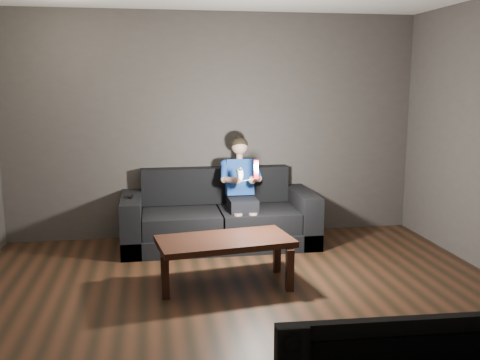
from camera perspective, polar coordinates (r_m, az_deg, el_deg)
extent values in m
plane|color=black|center=(4.44, 1.39, -14.55)|extent=(5.00, 5.00, 0.00)
cube|color=#403C38|center=(6.52, -2.67, 5.77)|extent=(5.00, 0.04, 2.70)
cube|color=#403C38|center=(1.72, 17.46, -7.67)|extent=(5.00, 0.04, 2.70)
cube|color=black|center=(6.29, -2.21, -6.03)|extent=(2.22, 0.96, 0.19)
cube|color=black|center=(6.10, -6.26, -4.54)|extent=(0.87, 0.68, 0.23)
cube|color=black|center=(6.21, 1.98, -4.22)|extent=(0.87, 0.68, 0.23)
cube|color=black|center=(6.52, -2.64, -0.52)|extent=(1.78, 0.22, 0.43)
cube|color=black|center=(6.20, -11.45, -4.50)|extent=(0.22, 0.96, 0.61)
cube|color=black|center=(6.43, 6.67, -3.81)|extent=(0.22, 0.96, 0.61)
cube|color=black|center=(6.11, 0.26, -2.62)|extent=(0.31, 0.40, 0.15)
cube|color=navy|center=(6.26, -0.06, 0.33)|extent=(0.31, 0.22, 0.44)
cube|color=yellow|center=(6.16, 0.08, 0.76)|extent=(0.10, 0.10, 0.10)
cube|color=#BD0E35|center=(6.15, 0.09, 0.75)|extent=(0.06, 0.06, 0.07)
cylinder|color=tan|center=(6.22, -0.06, 2.51)|extent=(0.07, 0.07, 0.06)
sphere|color=tan|center=(6.20, -0.06, 3.62)|extent=(0.19, 0.19, 0.19)
ellipsoid|color=black|center=(6.21, -0.07, 3.82)|extent=(0.20, 0.20, 0.17)
cylinder|color=navy|center=(6.15, -1.74, 0.89)|extent=(0.08, 0.24, 0.20)
cylinder|color=navy|center=(6.21, 1.81, 0.98)|extent=(0.08, 0.24, 0.20)
cylinder|color=tan|center=(6.00, -0.97, 0.20)|extent=(0.15, 0.25, 0.11)
cylinder|color=tan|center=(6.05, 1.68, 0.28)|extent=(0.15, 0.25, 0.11)
sphere|color=tan|center=(5.91, -0.28, -0.05)|extent=(0.09, 0.09, 0.09)
sphere|color=tan|center=(5.94, 1.32, 0.00)|extent=(0.09, 0.09, 0.09)
cylinder|color=tan|center=(5.95, -0.20, -5.26)|extent=(0.09, 0.09, 0.36)
cylinder|color=tan|center=(5.98, 1.39, -5.19)|extent=(0.09, 0.09, 0.36)
cube|color=red|center=(5.70, 1.74, 1.12)|extent=(0.06, 0.08, 0.21)
cube|color=maroon|center=(5.67, 1.79, 1.66)|extent=(0.03, 0.02, 0.03)
cylinder|color=white|center=(5.68, 1.79, 0.94)|extent=(0.02, 0.01, 0.02)
ellipsoid|color=white|center=(5.68, 0.07, 0.63)|extent=(0.07, 0.10, 0.15)
cylinder|color=black|center=(5.64, 0.13, 1.12)|extent=(0.03, 0.01, 0.03)
cube|color=black|center=(6.08, -11.58, -1.74)|extent=(0.05, 0.14, 0.03)
cube|color=black|center=(6.12, -11.57, -1.51)|extent=(0.02, 0.02, 0.00)
cube|color=black|center=(4.99, -1.64, -6.55)|extent=(1.31, 0.78, 0.06)
cube|color=black|center=(4.78, -7.97, -10.24)|extent=(0.07, 0.07, 0.39)
cube|color=black|center=(4.93, 5.33, -9.55)|extent=(0.07, 0.07, 0.39)
cube|color=black|center=(5.25, -8.12, -8.33)|extent=(0.07, 0.07, 0.39)
cube|color=black|center=(5.39, 3.97, -7.77)|extent=(0.07, 0.07, 0.39)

